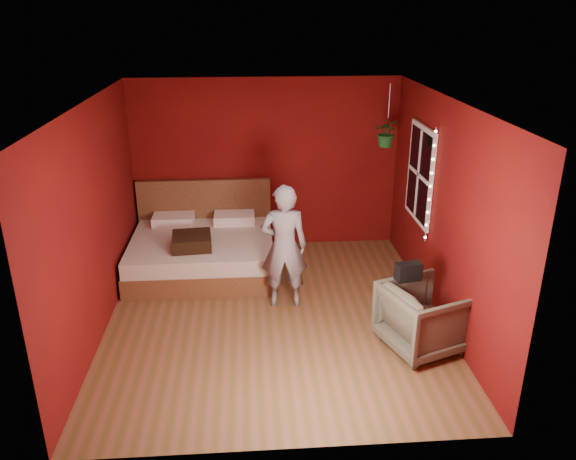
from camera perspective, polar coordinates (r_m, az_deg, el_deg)
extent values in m
plane|color=brown|center=(6.99, -1.41, -8.65)|extent=(4.50, 4.50, 0.00)
cube|color=#67110A|center=(8.58, -2.27, 6.65)|extent=(4.00, 0.02, 2.60)
cube|color=#67110A|center=(4.39, -0.03, -8.98)|extent=(4.00, 0.02, 2.60)
cube|color=#67110A|center=(6.65, -19.07, 0.85)|extent=(0.02, 4.50, 2.60)
cube|color=#67110A|center=(6.82, 15.61, 1.77)|extent=(0.02, 4.50, 2.60)
cube|color=silver|center=(6.10, -1.64, 12.99)|extent=(4.00, 4.50, 0.02)
cube|color=white|center=(7.56, 13.28, 5.54)|extent=(0.04, 0.97, 1.27)
cube|color=black|center=(7.55, 13.17, 5.54)|extent=(0.02, 0.85, 1.15)
cube|color=white|center=(7.55, 13.13, 5.54)|extent=(0.03, 0.05, 1.15)
cube|color=white|center=(7.55, 13.13, 5.54)|extent=(0.03, 0.85, 0.05)
cylinder|color=silver|center=(7.07, 14.26, 4.33)|extent=(0.01, 0.01, 1.45)
sphere|color=#FFF2CC|center=(7.30, 13.77, -0.73)|extent=(0.04, 0.04, 0.04)
sphere|color=#FFF2CC|center=(7.23, 13.89, 0.50)|extent=(0.04, 0.04, 0.04)
sphere|color=#FFF2CC|center=(7.18, 14.01, 1.76)|extent=(0.04, 0.04, 0.04)
sphere|color=#FFF2CC|center=(7.12, 14.13, 3.03)|extent=(0.04, 0.04, 0.04)
sphere|color=#FFF2CC|center=(7.07, 14.26, 4.33)|extent=(0.04, 0.04, 0.04)
sphere|color=#FFF2CC|center=(7.02, 14.39, 5.64)|extent=(0.04, 0.04, 0.04)
sphere|color=#FFF2CC|center=(6.98, 14.52, 6.97)|extent=(0.04, 0.04, 0.04)
sphere|color=#FFF2CC|center=(6.94, 14.65, 8.31)|extent=(0.04, 0.04, 0.04)
sphere|color=#FFF2CC|center=(6.91, 14.78, 9.67)|extent=(0.04, 0.04, 0.04)
cube|color=brown|center=(8.14, -8.61, -3.15)|extent=(2.01, 1.71, 0.28)
cube|color=beige|center=(8.04, -8.71, -1.53)|extent=(1.97, 1.68, 0.22)
cube|color=brown|center=(8.74, -8.41, 1.57)|extent=(2.01, 0.08, 1.11)
cube|color=white|center=(8.55, -11.55, 1.04)|extent=(0.60, 0.38, 0.14)
cube|color=white|center=(8.48, -5.47, 1.22)|extent=(0.60, 0.38, 0.14)
imported|color=gray|center=(6.89, -0.41, -1.71)|extent=(0.59, 0.40, 1.59)
imported|color=#575544|center=(6.39, 13.60, -8.61)|extent=(1.05, 1.04, 0.75)
cube|color=black|center=(6.28, 12.15, -4.15)|extent=(0.30, 0.20, 0.20)
cube|color=black|center=(7.67, -9.75, -1.12)|extent=(0.56, 0.56, 0.18)
cylinder|color=silver|center=(7.73, 10.25, 12.77)|extent=(0.01, 0.01, 0.45)
imported|color=#1B5F1E|center=(7.80, 10.05, 9.71)|extent=(0.44, 0.42, 0.39)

